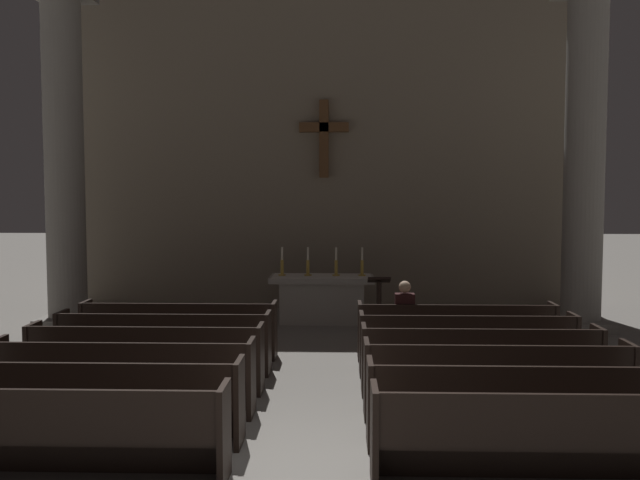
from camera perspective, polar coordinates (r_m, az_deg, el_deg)
The scene contains 22 objects.
pew_left_row_1 at distance 7.12m, azimuth -21.33°, elevation -14.94°, with size 3.24×0.50×0.95m.
pew_left_row_2 at distance 7.98m, azimuth -18.54°, elevation -12.81°, with size 3.24×0.50×0.95m.
pew_left_row_3 at distance 8.86m, azimuth -16.33°, elevation -11.07°, with size 3.24×0.50×0.95m.
pew_left_row_4 at distance 9.76m, azimuth -14.54°, elevation -9.64°, with size 3.24×0.50×0.95m.
pew_left_row_5 at distance 10.67m, azimuth -13.06°, elevation -8.45°, with size 3.24×0.50×0.95m.
pew_left_row_6 at distance 11.59m, azimuth -11.83°, elevation -7.44°, with size 3.24×0.50×0.95m.
pew_right_row_1 at distance 6.87m, azimuth 18.54°, elevation -15.59°, with size 3.24×0.50×0.95m.
pew_right_row_2 at distance 7.75m, azimuth 16.41°, elevation -13.26°, with size 3.24×0.50×0.95m.
pew_right_row_3 at distance 8.66m, azimuth 14.76°, elevation -11.40°, with size 3.24×0.50×0.95m.
pew_right_row_4 at distance 9.57m, azimuth 13.43°, elevation -9.89°, with size 3.24×0.50×0.95m.
pew_right_row_5 at distance 10.50m, azimuth 12.35°, elevation -8.64°, with size 3.24×0.50×0.95m.
pew_right_row_6 at distance 11.44m, azimuth 11.45°, elevation -7.59°, with size 3.24×0.50×0.95m.
column_left_second at distance 14.79m, azimuth -20.84°, elevation 5.99°, with size 1.18×1.18×6.86m.
column_right_second at distance 14.51m, azimuth 21.49°, elevation 6.02°, with size 1.18×1.18×6.86m.
altar at distance 14.37m, azimuth 0.17°, elevation -4.92°, with size 2.20×0.90×1.01m.
candlestick_outer_left at distance 14.33m, azimuth -3.23°, elevation -2.27°, with size 0.16×0.16×0.60m.
candlestick_inner_left at distance 14.29m, azimuth -1.03°, elevation -2.28°, with size 0.16×0.16×0.60m.
candlestick_inner_right at distance 14.27m, azimuth 1.38°, elevation -2.29°, with size 0.16×0.16×0.60m.
candlestick_outer_right at distance 14.28m, azimuth 3.58°, elevation -2.29°, with size 0.16×0.16×0.60m.
apse_with_cross at distance 16.15m, azimuth 0.36°, elevation 7.20°, with size 11.78×0.47×7.33m.
lectern at distance 13.20m, azimuth 5.02°, elevation -5.67°, with size 0.44×0.36×1.15m.
lone_worshipper at distance 11.32m, azimuth 7.14°, elevation -6.55°, with size 0.32×0.43×1.32m.
Camera 1 is at (0.39, -6.23, 2.75)m, focal length 37.76 mm.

